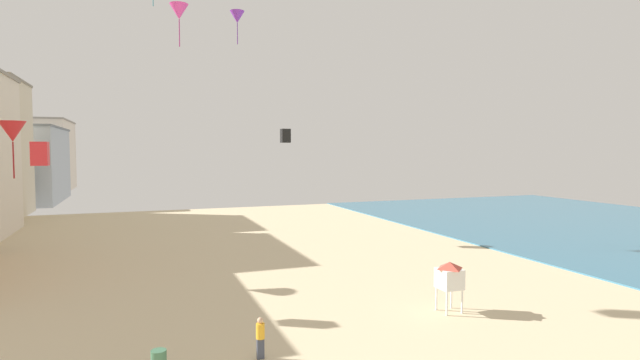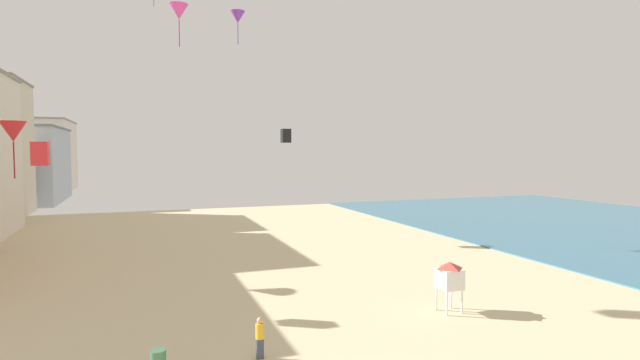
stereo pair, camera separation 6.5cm
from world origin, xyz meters
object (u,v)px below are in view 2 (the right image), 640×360
kite_purple_delta (238,17)px  kite_magenta_delta (179,12)px  kite_flyer (260,335)px  kite_red_delta (13,132)px  kite_black_box (286,136)px  lifeguard_stand (449,276)px  kite_red_box (40,154)px

kite_purple_delta → kite_magenta_delta: 25.81m
kite_magenta_delta → kite_flyer: bearing=-61.5°
kite_red_delta → kite_magenta_delta: (9.17, -12.84, 4.96)m
kite_magenta_delta → kite_black_box: bearing=61.2°
kite_flyer → lifeguard_stand: bearing=-68.5°
kite_flyer → kite_red_box: kite_red_box is taller
kite_flyer → kite_black_box: 26.61m
kite_magenta_delta → kite_red_delta: bearing=125.5°
kite_purple_delta → kite_black_box: size_ratio=2.51×
kite_black_box → kite_magenta_delta: bearing=-118.8°
kite_red_box → kite_purple_delta: size_ratio=0.39×
lifeguard_stand → kite_magenta_delta: bearing=170.9°
kite_purple_delta → kite_flyer: bearing=-99.6°
kite_flyer → kite_black_box: bearing=-9.2°
kite_flyer → kite_red_box: bearing=51.1°
lifeguard_stand → kite_purple_delta: (-5.47, 26.33, 18.85)m
kite_red_delta → kite_flyer: bearing=-56.2°
lifeguard_stand → kite_magenta_delta: 17.99m
kite_red_delta → kite_purple_delta: kite_purple_delta is taller
kite_red_box → kite_purple_delta: kite_purple_delta is taller
kite_red_delta → kite_purple_delta: 22.86m
kite_red_box → kite_magenta_delta: size_ratio=0.65×
lifeguard_stand → kite_purple_delta: size_ratio=0.82×
kite_red_box → kite_black_box: (17.11, 13.71, 1.48)m
kite_purple_delta → kite_magenta_delta: bearing=-106.9°
kite_red_box → kite_black_box: 21.98m
kite_purple_delta → kite_magenta_delta: size_ratio=1.66×
kite_purple_delta → kite_black_box: 12.60m
kite_red_box → kite_black_box: bearing=38.7°
lifeguard_stand → kite_red_delta: 27.74m
lifeguard_stand → kite_black_box: 23.09m
lifeguard_stand → kite_red_delta: (-21.92, 15.25, 7.49)m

